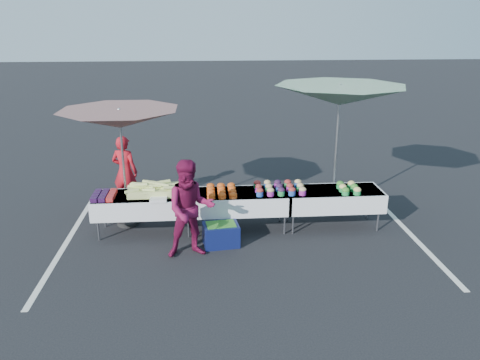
{
  "coord_description": "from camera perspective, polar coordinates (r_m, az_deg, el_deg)",
  "views": [
    {
      "loc": [
        -0.65,
        -8.25,
        3.83
      ],
      "look_at": [
        0.0,
        0.0,
        1.0
      ],
      "focal_mm": 35.0,
      "sensor_mm": 36.0,
      "label": 1
    }
  ],
  "objects": [
    {
      "name": "stripe_left",
      "position": [
        9.45,
        -19.85,
        -6.23
      ],
      "size": [
        0.1,
        5.0,
        0.0
      ],
      "primitive_type": "cube",
      "color": "silver",
      "rests_on": "ground"
    },
    {
      "name": "vendor",
      "position": [
        10.27,
        -13.85,
        1.02
      ],
      "size": [
        0.66,
        0.54,
        1.56
      ],
      "primitive_type": "imported",
      "rotation": [
        0.0,
        0.0,
        2.8
      ],
      "color": "#B51420",
      "rests_on": "ground"
    },
    {
      "name": "customer",
      "position": [
        7.85,
        -6.06,
        -3.55
      ],
      "size": [
        0.91,
        0.75,
        1.7
      ],
      "primitive_type": "imported",
      "rotation": [
        0.0,
        0.0,
        0.14
      ],
      "color": "maroon",
      "rests_on": "ground"
    },
    {
      "name": "corn_pile",
      "position": [
        8.87,
        -10.11,
        -1.15
      ],
      "size": [
        1.16,
        0.57,
        0.26
      ],
      "color": "#D0D76E",
      "rests_on": "table_left"
    },
    {
      "name": "ground",
      "position": [
        9.12,
        0.0,
        -5.95
      ],
      "size": [
        80.0,
        80.0,
        0.0
      ],
      "primitive_type": "plane",
      "color": "black"
    },
    {
      "name": "umbrella_right",
      "position": [
        9.55,
        12.08,
        9.96
      ],
      "size": [
        2.62,
        2.62,
        2.67
      ],
      "rotation": [
        0.0,
        0.0,
        0.01
      ],
      "color": "black",
      "rests_on": "ground"
    },
    {
      "name": "carrot_bowls",
      "position": [
        8.79,
        -2.27,
        -1.31
      ],
      "size": [
        0.55,
        0.69,
        0.11
      ],
      "color": "#EE5A1A",
      "rests_on": "table_center"
    },
    {
      "name": "table_right",
      "position": [
        9.2,
        11.26,
        -2.17
      ],
      "size": [
        1.86,
        0.81,
        0.75
      ],
      "color": "white",
      "rests_on": "ground"
    },
    {
      "name": "table_left",
      "position": [
        8.94,
        -11.59,
        -2.82
      ],
      "size": [
        1.86,
        0.81,
        0.75
      ],
      "color": "white",
      "rests_on": "ground"
    },
    {
      "name": "table_center",
      "position": [
        8.89,
        0.0,
        -2.54
      ],
      "size": [
        1.86,
        0.81,
        0.75
      ],
      "color": "white",
      "rests_on": "ground"
    },
    {
      "name": "potato_cups",
      "position": [
        8.89,
        4.82,
        -0.91
      ],
      "size": [
        0.94,
        0.58,
        0.16
      ],
      "color": "#234BA7",
      "rests_on": "table_right"
    },
    {
      "name": "plastic_bags",
      "position": [
        8.56,
        -9.91,
        -2.33
      ],
      "size": [
        0.3,
        0.25,
        0.05
      ],
      "primitive_type": "cube",
      "color": "white",
      "rests_on": "table_left"
    },
    {
      "name": "berry_punnets",
      "position": [
        8.94,
        -16.24,
        -1.8
      ],
      "size": [
        0.4,
        0.54,
        0.08
      ],
      "color": "black",
      "rests_on": "table_left"
    },
    {
      "name": "bean_baskets",
      "position": [
        9.1,
        13.09,
        -0.93
      ],
      "size": [
        0.36,
        0.5,
        0.15
      ],
      "color": "#21873F",
      "rests_on": "table_right"
    },
    {
      "name": "storage_bin",
      "position": [
        8.43,
        -2.34,
        -6.59
      ],
      "size": [
        0.67,
        0.53,
        0.41
      ],
      "rotation": [
        0.0,
        0.0,
        0.12
      ],
      "color": "#0E1648",
      "rests_on": "ground"
    },
    {
      "name": "stripe_right",
      "position": [
        9.88,
        18.92,
        -5.01
      ],
      "size": [
        0.1,
        5.0,
        0.0
      ],
      "primitive_type": "cube",
      "color": "silver",
      "rests_on": "ground"
    },
    {
      "name": "umbrella_left",
      "position": [
        8.96,
        -14.46,
        7.14
      ],
      "size": [
        2.96,
        2.96,
        2.32
      ],
      "rotation": [
        0.0,
        0.0,
        0.39
      ],
      "color": "black",
      "rests_on": "ground"
    }
  ]
}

